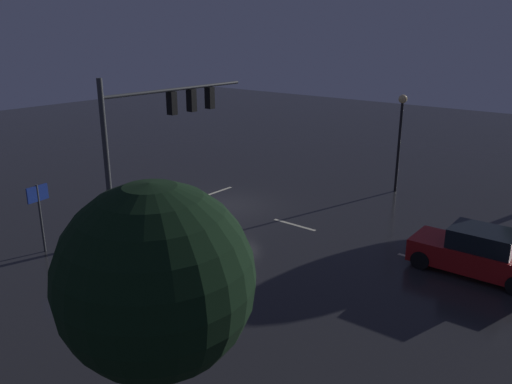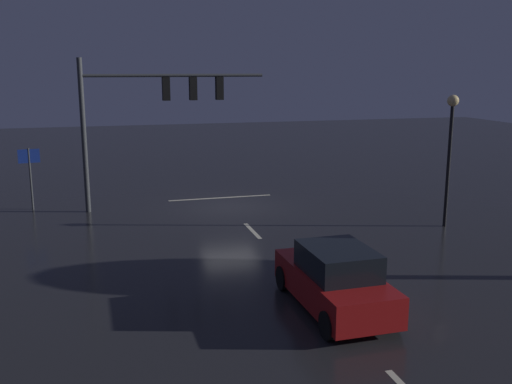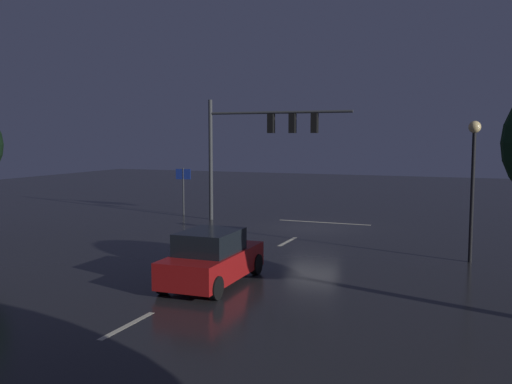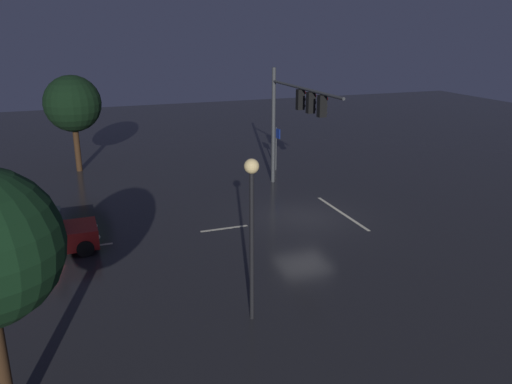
{
  "view_description": "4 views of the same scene",
  "coord_description": "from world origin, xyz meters",
  "px_view_note": "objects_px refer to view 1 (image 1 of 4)",
  "views": [
    {
      "loc": [
        17.54,
        16.02,
        8.27
      ],
      "look_at": [
        0.69,
        2.36,
        1.38
      ],
      "focal_mm": 35.83,
      "sensor_mm": 36.0,
      "label": 1
    },
    {
      "loc": [
        5.53,
        24.74,
        6.13
      ],
      "look_at": [
        -0.19,
        3.83,
        1.49
      ],
      "focal_mm": 40.66,
      "sensor_mm": 36.0,
      "label": 2
    },
    {
      "loc": [
        -8.01,
        27.41,
        4.6
      ],
      "look_at": [
        1.04,
        5.1,
        2.25
      ],
      "focal_mm": 40.24,
      "sensor_mm": 36.0,
      "label": 3
    },
    {
      "loc": [
        -20.91,
        10.07,
        8.71
      ],
      "look_at": [
        0.31,
        2.35,
        1.46
      ],
      "focal_mm": 36.28,
      "sensor_mm": 36.0,
      "label": 4
    }
  ],
  "objects_px": {
    "car_approaching": "(476,252)",
    "route_sign": "(39,204)",
    "traffic_signal_assembly": "(161,119)",
    "tree_right_near": "(156,281)",
    "street_lamp_left_kerb": "(401,125)"
  },
  "relations": [
    {
      "from": "car_approaching",
      "to": "route_sign",
      "type": "height_order",
      "value": "route_sign"
    },
    {
      "from": "traffic_signal_assembly",
      "to": "street_lamp_left_kerb",
      "type": "bearing_deg",
      "value": 150.16
    },
    {
      "from": "traffic_signal_assembly",
      "to": "car_approaching",
      "type": "distance_m",
      "value": 13.5
    },
    {
      "from": "car_approaching",
      "to": "tree_right_near",
      "type": "relative_size",
      "value": 0.74
    },
    {
      "from": "car_approaching",
      "to": "route_sign",
      "type": "distance_m",
      "value": 16.18
    },
    {
      "from": "traffic_signal_assembly",
      "to": "route_sign",
      "type": "distance_m",
      "value": 6.02
    },
    {
      "from": "tree_right_near",
      "to": "street_lamp_left_kerb",
      "type": "bearing_deg",
      "value": -167.49
    },
    {
      "from": "traffic_signal_assembly",
      "to": "tree_right_near",
      "type": "bearing_deg",
      "value": 48.67
    },
    {
      "from": "car_approaching",
      "to": "route_sign",
      "type": "bearing_deg",
      "value": -57.61
    },
    {
      "from": "traffic_signal_assembly",
      "to": "car_approaching",
      "type": "bearing_deg",
      "value": 105.11
    },
    {
      "from": "street_lamp_left_kerb",
      "to": "route_sign",
      "type": "relative_size",
      "value": 1.88
    },
    {
      "from": "route_sign",
      "to": "tree_right_near",
      "type": "relative_size",
      "value": 0.46
    },
    {
      "from": "street_lamp_left_kerb",
      "to": "route_sign",
      "type": "xyz_separation_m",
      "value": [
        16.01,
        -7.29,
        -1.62
      ]
    },
    {
      "from": "tree_right_near",
      "to": "car_approaching",
      "type": "bearing_deg",
      "value": 171.59
    },
    {
      "from": "car_approaching",
      "to": "street_lamp_left_kerb",
      "type": "height_order",
      "value": "street_lamp_left_kerb"
    }
  ]
}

